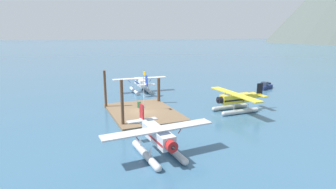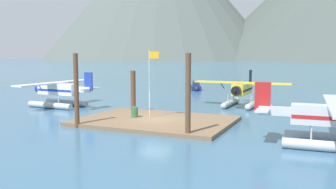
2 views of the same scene
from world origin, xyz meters
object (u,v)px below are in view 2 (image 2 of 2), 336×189
at_px(fuel_drum, 135,112).
at_px(seaplane_white_port_fwd, 58,92).
at_px(flagpole, 151,75).
at_px(seaplane_silver_stbd_aft, 334,122).
at_px(seaplane_yellow_bow_right, 242,92).
at_px(boat_navy_open_north, 196,87).

bearing_deg(fuel_drum, seaplane_white_port_fwd, 161.79).
xyz_separation_m(flagpole, seaplane_silver_stbd_aft, (13.92, -3.19, -2.30)).
relative_size(flagpole, seaplane_yellow_bow_right, 0.55).
height_order(flagpole, boat_navy_open_north, flagpole).
distance_m(seaplane_yellow_bow_right, seaplane_white_port_fwd, 20.02).
relative_size(fuel_drum, seaplane_silver_stbd_aft, 0.08).
relative_size(seaplane_silver_stbd_aft, seaplane_white_port_fwd, 1.00).
xyz_separation_m(seaplane_white_port_fwd, boat_navy_open_north, (7.18, 24.14, -1.09)).
height_order(flagpole, fuel_drum, flagpole).
distance_m(seaplane_silver_stbd_aft, seaplane_yellow_bow_right, 17.61).
relative_size(seaplane_silver_stbd_aft, seaplane_yellow_bow_right, 1.00).
distance_m(flagpole, fuel_drum, 3.45).
relative_size(seaplane_yellow_bow_right, boat_navy_open_north, 2.27).
bearing_deg(seaplane_silver_stbd_aft, seaplane_yellow_bow_right, 120.14).
bearing_deg(fuel_drum, seaplane_silver_stbd_aft, -10.49).
height_order(fuel_drum, seaplane_yellow_bow_right, seaplane_yellow_bow_right).
distance_m(fuel_drum, seaplane_silver_stbd_aft, 15.57).
bearing_deg(seaplane_silver_stbd_aft, flagpole, 167.10).
bearing_deg(seaplane_silver_stbd_aft, boat_navy_open_north, 122.66).
bearing_deg(seaplane_white_port_fwd, flagpole, -14.94).
bearing_deg(seaplane_yellow_bow_right, seaplane_silver_stbd_aft, -59.86).
bearing_deg(boat_navy_open_north, seaplane_silver_stbd_aft, -57.34).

